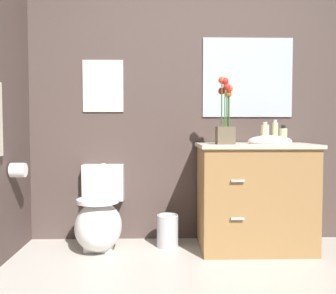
{
  "coord_description": "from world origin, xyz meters",
  "views": [
    {
      "loc": [
        -0.29,
        -1.73,
        1.0
      ],
      "look_at": [
        -0.22,
        1.23,
        0.85
      ],
      "focal_mm": 39.65,
      "sensor_mm": 36.0,
      "label": 1
    }
  ],
  "objects_px": {
    "toilet_paper_roll": "(18,170)",
    "hand_wash_bottle": "(283,136)",
    "trash_bin": "(168,231)",
    "wall_poster": "(103,86)",
    "wall_mirror": "(248,78)",
    "lotion_bottle": "(265,134)",
    "toilet": "(99,220)",
    "flower_vase": "(225,122)",
    "vanity_cabinet": "(255,195)",
    "soap_bottle": "(275,132)"
  },
  "relations": [
    {
      "from": "toilet_paper_roll",
      "to": "hand_wash_bottle",
      "type": "bearing_deg",
      "value": 3.47
    },
    {
      "from": "hand_wash_bottle",
      "to": "trash_bin",
      "type": "distance_m",
      "value": 1.24
    },
    {
      "from": "wall_poster",
      "to": "wall_mirror",
      "type": "bearing_deg",
      "value": 0.0
    },
    {
      "from": "lotion_bottle",
      "to": "toilet_paper_roll",
      "type": "height_order",
      "value": "lotion_bottle"
    },
    {
      "from": "lotion_bottle",
      "to": "hand_wash_bottle",
      "type": "relative_size",
      "value": 1.2
    },
    {
      "from": "lotion_bottle",
      "to": "trash_bin",
      "type": "bearing_deg",
      "value": 179.12
    },
    {
      "from": "toilet",
      "to": "wall_mirror",
      "type": "relative_size",
      "value": 0.86
    },
    {
      "from": "flower_vase",
      "to": "toilet",
      "type": "bearing_deg",
      "value": 174.88
    },
    {
      "from": "toilet",
      "to": "lotion_bottle",
      "type": "height_order",
      "value": "lotion_bottle"
    },
    {
      "from": "vanity_cabinet",
      "to": "soap_bottle",
      "type": "bearing_deg",
      "value": 34.68
    },
    {
      "from": "wall_poster",
      "to": "toilet_paper_roll",
      "type": "bearing_deg",
      "value": -141.47
    },
    {
      "from": "toilet",
      "to": "vanity_cabinet",
      "type": "height_order",
      "value": "vanity_cabinet"
    },
    {
      "from": "vanity_cabinet",
      "to": "toilet_paper_roll",
      "type": "height_order",
      "value": "vanity_cabinet"
    },
    {
      "from": "hand_wash_bottle",
      "to": "vanity_cabinet",
      "type": "bearing_deg",
      "value": 168.29
    },
    {
      "from": "vanity_cabinet",
      "to": "soap_bottle",
      "type": "relative_size",
      "value": 5.28
    },
    {
      "from": "vanity_cabinet",
      "to": "toilet",
      "type": "bearing_deg",
      "value": 178.82
    },
    {
      "from": "wall_mirror",
      "to": "toilet",
      "type": "bearing_deg",
      "value": -168.23
    },
    {
      "from": "wall_poster",
      "to": "trash_bin",
      "type": "bearing_deg",
      "value": -22.03
    },
    {
      "from": "wall_mirror",
      "to": "vanity_cabinet",
      "type": "bearing_deg",
      "value": -89.48
    },
    {
      "from": "lotion_bottle",
      "to": "toilet",
      "type": "bearing_deg",
      "value": -178.9
    },
    {
      "from": "vanity_cabinet",
      "to": "hand_wash_bottle",
      "type": "distance_m",
      "value": 0.54
    },
    {
      "from": "flower_vase",
      "to": "wall_mirror",
      "type": "xyz_separation_m",
      "value": [
        0.26,
        0.36,
        0.4
      ]
    },
    {
      "from": "soap_bottle",
      "to": "trash_bin",
      "type": "bearing_deg",
      "value": -175.42
    },
    {
      "from": "vanity_cabinet",
      "to": "trash_bin",
      "type": "distance_m",
      "value": 0.79
    },
    {
      "from": "wall_mirror",
      "to": "wall_poster",
      "type": "bearing_deg",
      "value": 180.0
    },
    {
      "from": "lotion_bottle",
      "to": "trash_bin",
      "type": "relative_size",
      "value": 0.66
    },
    {
      "from": "toilet",
      "to": "wall_mirror",
      "type": "height_order",
      "value": "wall_mirror"
    },
    {
      "from": "hand_wash_bottle",
      "to": "toilet",
      "type": "bearing_deg",
      "value": 177.31
    },
    {
      "from": "lotion_bottle",
      "to": "wall_mirror",
      "type": "xyz_separation_m",
      "value": [
        -0.09,
        0.24,
        0.5
      ]
    },
    {
      "from": "flower_vase",
      "to": "toilet_paper_roll",
      "type": "xyz_separation_m",
      "value": [
        -1.61,
        -0.1,
        -0.37
      ]
    },
    {
      "from": "vanity_cabinet",
      "to": "wall_poster",
      "type": "height_order",
      "value": "wall_poster"
    },
    {
      "from": "hand_wash_bottle",
      "to": "trash_bin",
      "type": "height_order",
      "value": "hand_wash_bottle"
    },
    {
      "from": "flower_vase",
      "to": "soap_bottle",
      "type": "relative_size",
      "value": 2.68
    },
    {
      "from": "toilet",
      "to": "flower_vase",
      "type": "distance_m",
      "value": 1.31
    },
    {
      "from": "flower_vase",
      "to": "lotion_bottle",
      "type": "distance_m",
      "value": 0.39
    },
    {
      "from": "soap_bottle",
      "to": "hand_wash_bottle",
      "type": "xyz_separation_m",
      "value": [
        0.01,
        -0.18,
        -0.02
      ]
    },
    {
      "from": "lotion_bottle",
      "to": "hand_wash_bottle",
      "type": "bearing_deg",
      "value": -38.31
    },
    {
      "from": "trash_bin",
      "to": "flower_vase",
      "type": "bearing_deg",
      "value": -15.91
    },
    {
      "from": "soap_bottle",
      "to": "hand_wash_bottle",
      "type": "bearing_deg",
      "value": -86.66
    },
    {
      "from": "hand_wash_bottle",
      "to": "flower_vase",
      "type": "bearing_deg",
      "value": -177.44
    },
    {
      "from": "soap_bottle",
      "to": "toilet",
      "type": "bearing_deg",
      "value": -175.66
    },
    {
      "from": "flower_vase",
      "to": "trash_bin",
      "type": "xyz_separation_m",
      "value": [
        -0.46,
        0.13,
        -0.92
      ]
    },
    {
      "from": "soap_bottle",
      "to": "trash_bin",
      "type": "relative_size",
      "value": 0.73
    },
    {
      "from": "toilet",
      "to": "toilet_paper_roll",
      "type": "relative_size",
      "value": 6.27
    },
    {
      "from": "soap_bottle",
      "to": "toilet_paper_roll",
      "type": "height_order",
      "value": "soap_bottle"
    },
    {
      "from": "toilet",
      "to": "soap_bottle",
      "type": "bearing_deg",
      "value": 4.34
    },
    {
      "from": "toilet_paper_roll",
      "to": "trash_bin",
      "type": "bearing_deg",
      "value": 11.58
    },
    {
      "from": "flower_vase",
      "to": "lotion_bottle",
      "type": "bearing_deg",
      "value": 18.44
    },
    {
      "from": "trash_bin",
      "to": "wall_mirror",
      "type": "bearing_deg",
      "value": 17.64
    },
    {
      "from": "vanity_cabinet",
      "to": "lotion_bottle",
      "type": "xyz_separation_m",
      "value": [
        0.09,
        0.05,
        0.51
      ]
    }
  ]
}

